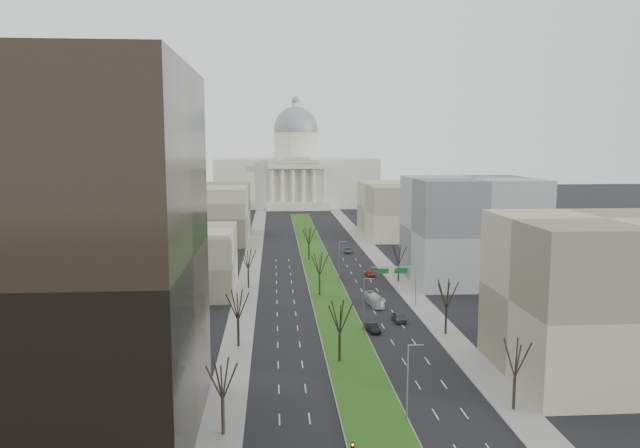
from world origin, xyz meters
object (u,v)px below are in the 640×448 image
car_black (373,328)px  car_red (370,274)px  car_grey_far (348,250)px  box_van (374,300)px  car_grey_near (399,317)px

car_black → car_red: bearing=72.7°
car_grey_far → box_van: bearing=-88.0°
car_red → car_grey_far: (-1.40, 32.45, 0.05)m
car_black → car_grey_far: car_black is taller
car_grey_near → car_grey_far: 70.89m
car_grey_far → box_van: 59.46m
car_red → car_grey_near: bearing=-97.4°
car_red → box_van: size_ratio=0.55×
car_grey_far → box_van: (-1.95, -59.43, 0.42)m
car_grey_near → car_black: (-5.66, -5.70, -0.10)m
car_grey_near → car_black: size_ratio=1.09×
car_grey_near → car_grey_far: car_grey_near is taller
car_grey_near → car_black: car_grey_near is taller
car_red → car_grey_far: car_grey_far is taller
car_black → box_van: (3.00, 17.16, 0.39)m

